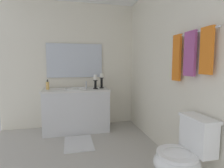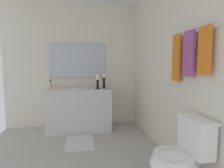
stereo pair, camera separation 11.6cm
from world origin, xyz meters
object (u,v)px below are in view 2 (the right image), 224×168
sink_basin (79,91)px  candle_holder_short (98,81)px  toilet (180,158)px  towel_bar (191,32)px  vanity_cabinet (79,109)px  mirror (78,61)px  towel_center (189,54)px  soap_bottle (51,85)px  towel_near_corner (205,50)px  candle_holder_tall (104,80)px  towel_near_vanity (176,58)px  bath_mat (80,143)px

sink_basin → candle_holder_short: 0.40m
toilet → towel_bar: (-0.25, 0.22, 1.21)m
vanity_cabinet → mirror: size_ratio=1.13×
candle_holder_short → towel_center: 1.89m
vanity_cabinet → soap_bottle: bearing=-96.7°
towel_near_corner → towel_bar: bearing=175.8°
candle_holder_tall → towel_near_vanity: bearing=23.2°
towel_near_vanity → bath_mat: 1.94m
mirror → towel_near_vanity: (1.77, 1.13, 0.00)m
vanity_cabinet → mirror: 0.97m
vanity_cabinet → towel_bar: towel_bar is taller
soap_bottle → bath_mat: soap_bottle is taller
towel_center → vanity_cabinet: bearing=-146.8°
sink_basin → towel_bar: size_ratio=0.55×
toilet → towel_near_corner: 1.03m
vanity_cabinet → bath_mat: (0.62, 0.00, -0.39)m
toilet → towel_near_corner: towel_near_corner is taller
candle_holder_tall → towel_near_corner: bearing=17.9°
vanity_cabinet → candle_holder_tall: 0.73m
candle_holder_tall → toilet: (2.00, 0.44, -0.58)m
candle_holder_short → towel_center: size_ratio=0.55×
towel_near_corner → candle_holder_short: bearing=-157.9°
vanity_cabinet → sink_basin: (-0.00, 0.00, 0.36)m
mirror → towel_center: size_ratio=2.27×
vanity_cabinet → mirror: mirror is taller
towel_near_vanity → towel_center: same height
vanity_cabinet → sink_basin: bearing=90.0°
soap_bottle → toilet: size_ratio=0.24×
vanity_cabinet → bath_mat: 0.74m
mirror → towel_near_corner: bearing=26.7°
soap_bottle → towel_near_corner: bearing=38.9°
soap_bottle → towel_near_corner: 2.66m
towel_near_corner → towel_center: bearing=180.0°
toilet → towel_bar: bearing=138.2°
sink_basin → mirror: size_ratio=0.37×
candle_holder_short → towel_near_corner: towel_near_corner is taller
mirror → sink_basin: bearing=0.2°
candle_holder_tall → towel_near_vanity: size_ratio=0.52×
towel_near_vanity → bath_mat: towel_near_vanity is taller
towel_near_corner → vanity_cabinet: bearing=-150.1°
bath_mat → mirror: bearing=180.0°
candle_holder_short → towel_near_corner: 2.11m
vanity_cabinet → candle_holder_short: bearing=80.0°
towel_near_vanity → towel_near_corner: size_ratio=1.23×
towel_bar → toilet: bearing=-41.8°
bath_mat → candle_holder_tall: bearing=143.0°
vanity_cabinet → soap_bottle: size_ratio=6.74×
soap_bottle → sink_basin: bearing=83.3°
candle_holder_tall → bath_mat: 1.23m
candle_holder_tall → candle_holder_short: candle_holder_tall is taller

